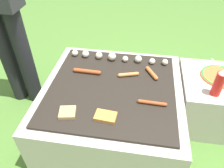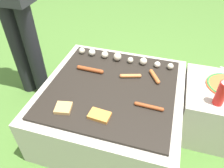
# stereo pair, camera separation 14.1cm
# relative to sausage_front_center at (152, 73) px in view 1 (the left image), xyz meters

# --- Properties ---
(ground_plane) EXTENTS (14.00, 14.00, 0.00)m
(ground_plane) POSITION_rel_sausage_front_center_xyz_m (-0.25, -0.17, -0.39)
(ground_plane) COLOR #47702D
(grill) EXTENTS (0.92, 0.92, 0.38)m
(grill) POSITION_rel_sausage_front_center_xyz_m (-0.25, -0.17, -0.21)
(grill) COLOR #B2AA9E
(grill) RESTS_ON ground_plane
(side_ledge) EXTENTS (0.49, 0.48, 0.38)m
(side_ledge) POSITION_rel_sausage_front_center_xyz_m (0.46, 0.01, -0.20)
(side_ledge) COLOR #B2AA9E
(side_ledge) RESTS_ON ground_plane
(sausage_front_center) EXTENTS (0.09, 0.13, 0.03)m
(sausage_front_center) POSITION_rel_sausage_front_center_xyz_m (0.00, 0.00, 0.00)
(sausage_front_center) COLOR #B7602D
(sausage_front_center) RESTS_ON grill
(sausage_back_center) EXTENTS (0.14, 0.06, 0.03)m
(sausage_back_center) POSITION_rel_sausage_front_center_xyz_m (-0.16, -0.04, -0.00)
(sausage_back_center) COLOR #C6753D
(sausage_back_center) RESTS_ON grill
(sausage_mid_right) EXTENTS (0.18, 0.03, 0.02)m
(sausage_mid_right) POSITION_rel_sausage_front_center_xyz_m (0.01, -0.29, -0.00)
(sausage_mid_right) COLOR #93421E
(sausage_mid_right) RESTS_ON grill
(sausage_front_right) EXTENTS (0.20, 0.03, 0.03)m
(sausage_front_right) POSITION_rel_sausage_front_center_xyz_m (-0.45, -0.05, 0.00)
(sausage_front_right) COLOR #93421E
(sausage_front_right) RESTS_ON grill
(bread_slice_left) EXTENTS (0.13, 0.09, 0.02)m
(bread_slice_left) POSITION_rel_sausage_front_center_xyz_m (-0.25, -0.44, -0.00)
(bread_slice_left) COLOR #D18438
(bread_slice_left) RESTS_ON grill
(bread_slice_right) EXTENTS (0.11, 0.11, 0.02)m
(bread_slice_right) POSITION_rel_sausage_front_center_xyz_m (-0.47, -0.44, -0.00)
(bread_slice_right) COLOR tan
(bread_slice_right) RESTS_ON grill
(mushroom_row) EXTENTS (0.73, 0.07, 0.06)m
(mushroom_row) POSITION_rel_sausage_front_center_xyz_m (-0.28, 0.14, 0.01)
(mushroom_row) COLOR beige
(mushroom_row) RESTS_ON grill
(plate_colorful) EXTENTS (0.25, 0.25, 0.02)m
(plate_colorful) POSITION_rel_sausage_front_center_xyz_m (0.46, 0.05, -0.01)
(plate_colorful) COLOR orange
(plate_colorful) RESTS_ON side_ledge
(condiment_bottle) EXTENTS (0.06, 0.06, 0.19)m
(condiment_bottle) POSITION_rel_sausage_front_center_xyz_m (0.40, -0.14, 0.08)
(condiment_bottle) COLOR red
(condiment_bottle) RESTS_ON side_ledge
(fork_utensil) EXTENTS (0.05, 0.16, 0.01)m
(fork_utensil) POSITION_rel_sausage_front_center_xyz_m (0.44, 0.19, -0.01)
(fork_utensil) COLOR silver
(fork_utensil) RESTS_ON side_ledge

